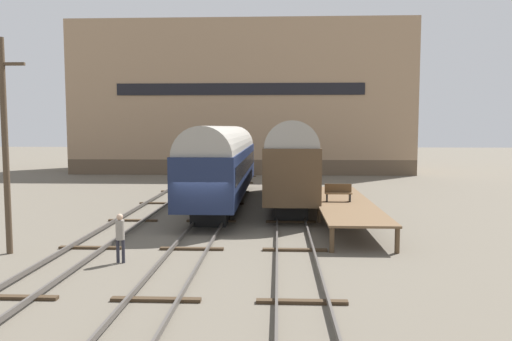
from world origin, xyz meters
The scene contains 11 objects.
ground_plane centered at (0.00, 0.00, 0.00)m, with size 200.00×200.00×0.00m, color #60594C.
track_left centered at (-4.18, 0.00, 0.14)m, with size 2.60×60.00×0.26m.
track_middle centered at (0.00, 0.00, 0.14)m, with size 2.60×60.00×0.26m.
track_right centered at (4.18, 0.00, 0.14)m, with size 2.60×60.00×0.26m.
train_car_brown centered at (4.18, 9.19, 3.03)m, with size 2.96×15.36×5.32m.
train_car_navy centered at (0.00, 8.90, 2.86)m, with size 3.05×18.89×5.05m.
station_platform centered at (6.93, 3.14, 1.02)m, with size 2.87×12.92×1.11m.
bench centered at (6.65, 3.22, 1.60)m, with size 1.40×0.40×0.91m.
person_worker centered at (-2.28, -5.04, 1.11)m, with size 0.32×0.32×1.83m.
utility_pole centered at (-7.10, -3.88, 4.36)m, with size 1.80×0.24×8.40m.
warehouse_building centered at (-0.43, 34.57, 8.03)m, with size 36.27×12.21×16.07m.
Camera 1 is at (3.48, -22.78, 4.99)m, focal length 35.00 mm.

